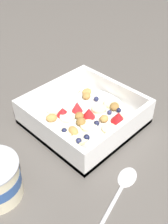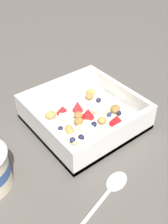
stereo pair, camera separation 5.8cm
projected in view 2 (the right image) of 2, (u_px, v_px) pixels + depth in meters
ground_plane at (82, 130)px, 0.58m from camera, size 2.40×2.40×0.00m
fruit_bowl at (84, 116)px, 0.59m from camera, size 0.21×0.21×0.06m
spoon at (109, 190)px, 0.46m from camera, size 0.06×0.17×0.01m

